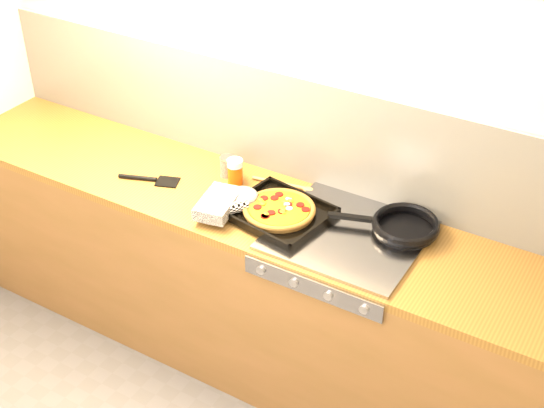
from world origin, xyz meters
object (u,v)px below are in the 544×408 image
Objects in this scene: pizza_on_tray at (263,208)px; frying_pan at (404,226)px; tomato_can at (228,167)px; juice_glass at (235,171)px.

pizza_on_tray is 0.59m from frying_pan.
tomato_can is 0.82× the size of juice_glass.
frying_pan is 0.81m from juice_glass.
tomato_can is at bearing 179.53° from frying_pan.
tomato_can reaches higher than pizza_on_tray.
juice_glass is (-0.81, -0.03, 0.02)m from frying_pan.
pizza_on_tray is 4.55× the size of juice_glass.
juice_glass is (-0.24, 0.16, 0.02)m from pizza_on_tray.
juice_glass is at bearing -28.00° from tomato_can.
tomato_can is at bearing 147.94° from pizza_on_tray.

